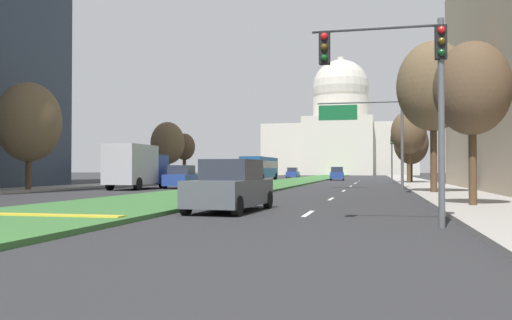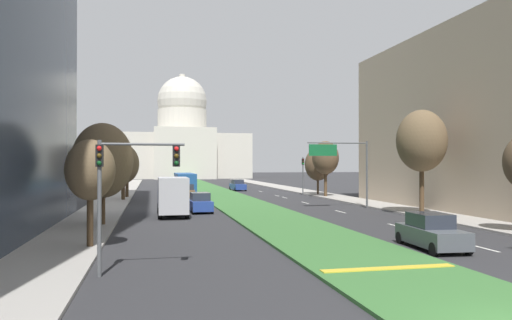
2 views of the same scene
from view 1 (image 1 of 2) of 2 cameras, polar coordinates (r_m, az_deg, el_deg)
The scene contains 24 objects.
ground_plane at distance 76.24m, azimuth 5.66°, elevation -2.09°, with size 307.45×307.45×0.00m, color #2B2B2D.
grass_median at distance 69.32m, azimuth 4.94°, elevation -2.15°, with size 6.20×125.77×0.14m, color #386B33.
median_curb_nose at distance 16.40m, azimuth -22.91°, elevation -5.42°, with size 5.58×0.50×0.04m, color gold.
lane_dashes_right at distance 44.04m, azimuth 10.00°, elevation -2.87°, with size 0.16×53.59×0.01m.
sidewalk_left at distance 65.88m, azimuth -7.74°, elevation -2.20°, with size 4.00×125.77×0.15m, color #9E9991.
sidewalk_right at distance 61.80m, azimuth 16.63°, elevation -2.24°, with size 4.00×125.77×0.15m, color #9E9991.
capitol_building at distance 145.36m, azimuth 9.07°, elevation 2.67°, with size 39.26×28.62×31.98m.
traffic_light_near_right at distance 14.02m, azimuth 15.77°, elevation 8.68°, with size 3.34×0.35×5.20m.
traffic_light_far_right at distance 58.83m, azimuth 14.37°, elevation 0.84°, with size 0.28×0.35×5.20m.
overhead_guide_sign at distance 39.27m, azimuth 12.01°, elevation 3.72°, with size 6.15×0.20×6.50m.
street_tree_right_near at distance 21.04m, azimuth 22.17°, elevation 7.07°, with size 2.74×2.74×6.12m.
street_tree_left_mid at distance 37.51m, azimuth -23.19°, elevation 3.76°, with size 4.12×4.12×7.10m.
street_tree_right_mid at distance 32.26m, azimuth 18.48°, elevation 7.48°, with size 4.11×4.11×8.78m.
street_tree_left_far at distance 57.90m, azimuth -9.46°, elevation 1.78°, with size 3.64×3.64×6.55m.
street_tree_right_far at distance 54.18m, azimuth 16.06°, elevation 2.83°, with size 3.41×3.41×7.21m.
street_tree_left_distant at distance 62.03m, azimuth -7.69°, elevation 1.35°, with size 2.47×2.47×5.61m.
street_tree_right_distant at distance 58.41m, azimuth 16.30°, elevation 1.75°, with size 3.59×3.59×6.47m.
sedan_lead_stopped at distance 18.29m, azimuth -2.75°, elevation -2.93°, with size 2.20×4.56×1.79m.
sedan_midblock at distance 41.03m, azimuth -7.94°, elevation -1.88°, with size 2.02×4.33×1.76m.
sedan_distant at distance 57.67m, azimuth -1.65°, elevation -1.62°, with size 2.00×4.22×1.78m.
sedan_far_horizon at distance 71.94m, azimuth 8.69°, elevation -1.49°, with size 2.12×4.76×1.78m.
sedan_very_far at distance 89.63m, azimuth 3.97°, elevation -1.41°, with size 2.02×4.65×1.76m.
box_truck_delivery at distance 39.51m, azimuth -12.73°, elevation -0.65°, with size 2.40×6.40×3.20m.
city_bus at distance 65.80m, azimuth 0.41°, elevation -0.73°, with size 2.62×11.00×2.95m.
Camera 1 is at (9.55, -5.76, 1.44)m, focal length 37.28 mm.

